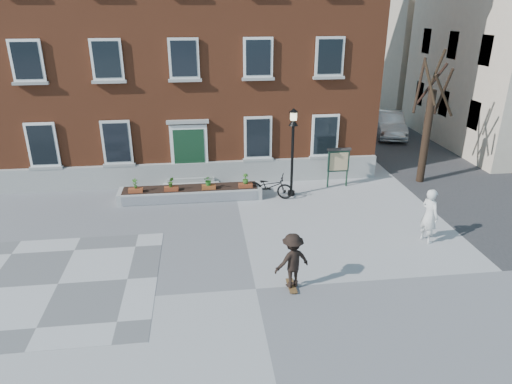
{
  "coord_description": "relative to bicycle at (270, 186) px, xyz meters",
  "views": [
    {
      "loc": [
        -1.42,
        -11.5,
        7.94
      ],
      "look_at": [
        0.5,
        4.0,
        1.5
      ],
      "focal_mm": 32.0,
      "sensor_mm": 36.0,
      "label": 1
    }
  ],
  "objects": [
    {
      "name": "lamp_post",
      "position": [
        1.0,
        0.17,
        2.0
      ],
      "size": [
        0.4,
        0.4,
        3.93
      ],
      "color": "black",
      "rests_on": "ground"
    },
    {
      "name": "ground",
      "position": [
        -1.46,
        -6.89,
        -0.54
      ],
      "size": [
        100.0,
        100.0,
        0.0
      ],
      "primitive_type": "plane",
      "color": "#9E9EA0",
      "rests_on": "ground"
    },
    {
      "name": "bystander",
      "position": [
        5.01,
        -4.66,
        0.47
      ],
      "size": [
        0.69,
        0.85,
        2.02
      ],
      "primitive_type": "imported",
      "rotation": [
        0.0,
        0.0,
        1.89
      ],
      "color": "silver",
      "rests_on": "ground"
    },
    {
      "name": "brick_building",
      "position": [
        -3.46,
        7.09,
        5.76
      ],
      "size": [
        18.4,
        10.85,
        12.6
      ],
      "color": "brown",
      "rests_on": "ground"
    },
    {
      "name": "planter_assembly",
      "position": [
        -3.45,
        0.29,
        -0.24
      ],
      "size": [
        6.2,
        1.12,
        1.15
      ],
      "color": "beige",
      "rests_on": "ground"
    },
    {
      "name": "skateboarder",
      "position": [
        -0.38,
        -6.95,
        0.4
      ],
      "size": [
        1.26,
        0.97,
        1.81
      ],
      "color": "brown",
      "rests_on": "ground"
    },
    {
      "name": "bare_tree",
      "position": [
        7.54,
        1.12,
        2.25
      ],
      "size": [
        1.83,
        1.83,
        6.16
      ],
      "color": "black",
      "rests_on": "ground"
    },
    {
      "name": "notice_board",
      "position": [
        3.34,
        0.94,
        0.72
      ],
      "size": [
        1.1,
        0.16,
        1.87
      ],
      "color": "#1A3526",
      "rests_on": "ground"
    },
    {
      "name": "side_street",
      "position": [
        16.53,
        12.89,
        6.48
      ],
      "size": [
        15.2,
        36.0,
        14.5
      ],
      "color": "#3B3B3E",
      "rests_on": "ground"
    },
    {
      "name": "bicycle",
      "position": [
        0.0,
        0.0,
        0.0
      ],
      "size": [
        2.18,
        1.3,
        1.08
      ],
      "primitive_type": "imported",
      "rotation": [
        0.0,
        0.0,
        1.27
      ],
      "color": "black",
      "rests_on": "ground"
    },
    {
      "name": "parked_car",
      "position": [
        9.24,
        9.3,
        0.24
      ],
      "size": [
        2.7,
        4.98,
        1.56
      ],
      "primitive_type": "imported",
      "rotation": [
        0.0,
        0.0,
        -0.24
      ],
      "color": "silver",
      "rests_on": "ground"
    },
    {
      "name": "checker_patch",
      "position": [
        -7.46,
        -5.89,
        -0.54
      ],
      "size": [
        6.0,
        6.0,
        0.01
      ],
      "primitive_type": "cube",
      "color": "slate",
      "rests_on": "ground"
    }
  ]
}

